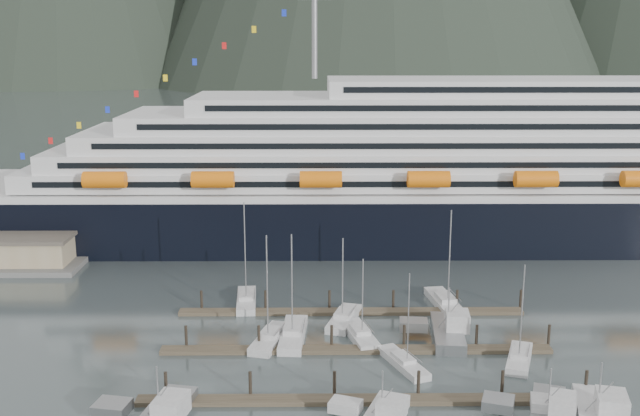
{
  "coord_description": "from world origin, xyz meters",
  "views": [
    {
      "loc": [
        -10.16,
        -82.52,
        37.84
      ],
      "look_at": [
        -9.29,
        22.0,
        13.75
      ],
      "focal_mm": 42.0,
      "sensor_mm": 36.0,
      "label": 1
    }
  ],
  "objects_px": {
    "sailboat_d": "(403,363)",
    "sailboat_a": "(270,339)",
    "cruise_ship": "(528,177)",
    "sailboat_b": "(293,335)",
    "trawler_c": "(546,416)",
    "trawler_d": "(596,416)",
    "sailboat_c": "(360,336)",
    "trawler_e": "(447,331)",
    "sailboat_e": "(246,301)",
    "sailboat_g": "(445,304)",
    "sailboat_h": "(519,359)",
    "sailboat_f": "(344,319)"
  },
  "relations": [
    {
      "from": "sailboat_b",
      "to": "sailboat_a",
      "type": "bearing_deg",
      "value": 116.89
    },
    {
      "from": "sailboat_c",
      "to": "sailboat_g",
      "type": "bearing_deg",
      "value": -61.63
    },
    {
      "from": "sailboat_f",
      "to": "trawler_c",
      "type": "xyz_separation_m",
      "value": [
        19.12,
        -27.26,
        0.43
      ]
    },
    {
      "from": "sailboat_g",
      "to": "sailboat_h",
      "type": "relative_size",
      "value": 1.17
    },
    {
      "from": "sailboat_e",
      "to": "cruise_ship",
      "type": "bearing_deg",
      "value": -59.02
    },
    {
      "from": "trawler_c",
      "to": "trawler_d",
      "type": "distance_m",
      "value": 4.86
    },
    {
      "from": "cruise_ship",
      "to": "trawler_c",
      "type": "bearing_deg",
      "value": -103.74
    },
    {
      "from": "trawler_c",
      "to": "trawler_e",
      "type": "xyz_separation_m",
      "value": [
        -6.17,
        21.79,
        0.09
      ]
    },
    {
      "from": "sailboat_d",
      "to": "trawler_d",
      "type": "height_order",
      "value": "sailboat_d"
    },
    {
      "from": "sailboat_e",
      "to": "trawler_c",
      "type": "height_order",
      "value": "sailboat_e"
    },
    {
      "from": "cruise_ship",
      "to": "sailboat_f",
      "type": "distance_m",
      "value": 56.85
    },
    {
      "from": "sailboat_d",
      "to": "sailboat_h",
      "type": "height_order",
      "value": "sailboat_h"
    },
    {
      "from": "cruise_ship",
      "to": "sailboat_b",
      "type": "relative_size",
      "value": 14.31
    },
    {
      "from": "trawler_c",
      "to": "trawler_e",
      "type": "bearing_deg",
      "value": 34.44
    },
    {
      "from": "sailboat_e",
      "to": "sailboat_f",
      "type": "height_order",
      "value": "sailboat_e"
    },
    {
      "from": "sailboat_b",
      "to": "sailboat_g",
      "type": "xyz_separation_m",
      "value": [
        21.46,
        11.4,
        -0.0
      ]
    },
    {
      "from": "sailboat_b",
      "to": "sailboat_h",
      "type": "bearing_deg",
      "value": -101.65
    },
    {
      "from": "sailboat_b",
      "to": "sailboat_f",
      "type": "relative_size",
      "value": 1.17
    },
    {
      "from": "sailboat_b",
      "to": "sailboat_h",
      "type": "relative_size",
      "value": 1.15
    },
    {
      "from": "sailboat_a",
      "to": "sailboat_b",
      "type": "bearing_deg",
      "value": -51.6
    },
    {
      "from": "cruise_ship",
      "to": "sailboat_g",
      "type": "distance_m",
      "value": 43.82
    },
    {
      "from": "sailboat_d",
      "to": "sailboat_a",
      "type": "bearing_deg",
      "value": 44.52
    },
    {
      "from": "sailboat_c",
      "to": "trawler_e",
      "type": "xyz_separation_m",
      "value": [
        11.15,
        0.09,
        0.53
      ]
    },
    {
      "from": "sailboat_b",
      "to": "trawler_c",
      "type": "relative_size",
      "value": 1.11
    },
    {
      "from": "sailboat_a",
      "to": "trawler_e",
      "type": "xyz_separation_m",
      "value": [
        22.53,
        1.24,
        0.5
      ]
    },
    {
      "from": "sailboat_c",
      "to": "trawler_c",
      "type": "bearing_deg",
      "value": -154.67
    },
    {
      "from": "sailboat_g",
      "to": "trawler_e",
      "type": "bearing_deg",
      "value": 163.42
    },
    {
      "from": "sailboat_g",
      "to": "sailboat_h",
      "type": "height_order",
      "value": "sailboat_g"
    },
    {
      "from": "sailboat_h",
      "to": "sailboat_b",
      "type": "bearing_deg",
      "value": 94.37
    },
    {
      "from": "sailboat_c",
      "to": "trawler_d",
      "type": "distance_m",
      "value": 31.25
    },
    {
      "from": "cruise_ship",
      "to": "trawler_c",
      "type": "relative_size",
      "value": 15.91
    },
    {
      "from": "cruise_ship",
      "to": "sailboat_g",
      "type": "height_order",
      "value": "cruise_ship"
    },
    {
      "from": "sailboat_c",
      "to": "sailboat_d",
      "type": "bearing_deg",
      "value": -164.09
    },
    {
      "from": "sailboat_a",
      "to": "sailboat_f",
      "type": "relative_size",
      "value": 1.18
    },
    {
      "from": "cruise_ship",
      "to": "sailboat_c",
      "type": "relative_size",
      "value": 18.45
    },
    {
      "from": "sailboat_d",
      "to": "sailboat_e",
      "type": "xyz_separation_m",
      "value": [
        -20.26,
        21.17,
        0.05
      ]
    },
    {
      "from": "sailboat_g",
      "to": "trawler_e",
      "type": "height_order",
      "value": "sailboat_g"
    },
    {
      "from": "sailboat_e",
      "to": "trawler_e",
      "type": "distance_m",
      "value": 29.74
    },
    {
      "from": "cruise_ship",
      "to": "sailboat_g",
      "type": "xyz_separation_m",
      "value": [
        -21.42,
        -36.42,
        -11.6
      ]
    },
    {
      "from": "sailboat_a",
      "to": "sailboat_d",
      "type": "xyz_separation_m",
      "value": [
        15.98,
        -7.08,
        -0.05
      ]
    },
    {
      "from": "sailboat_e",
      "to": "sailboat_f",
      "type": "xyz_separation_m",
      "value": [
        13.86,
        -7.38,
        -0.02
      ]
    },
    {
      "from": "sailboat_h",
      "to": "trawler_e",
      "type": "distance_m",
      "value": 10.46
    },
    {
      "from": "sailboat_c",
      "to": "trawler_d",
      "type": "xyz_separation_m",
      "value": [
        22.16,
        -22.02,
        0.52
      ]
    },
    {
      "from": "sailboat_d",
      "to": "sailboat_e",
      "type": "distance_m",
      "value": 29.31
    },
    {
      "from": "sailboat_g",
      "to": "trawler_d",
      "type": "xyz_separation_m",
      "value": [
        9.26,
        -33.49,
        0.49
      ]
    },
    {
      "from": "sailboat_c",
      "to": "sailboat_e",
      "type": "distance_m",
      "value": 20.32
    },
    {
      "from": "sailboat_c",
      "to": "sailboat_f",
      "type": "distance_m",
      "value": 5.85
    },
    {
      "from": "cruise_ship",
      "to": "sailboat_h",
      "type": "bearing_deg",
      "value": -105.98
    },
    {
      "from": "sailboat_h",
      "to": "trawler_e",
      "type": "bearing_deg",
      "value": 64.52
    },
    {
      "from": "cruise_ship",
      "to": "sailboat_a",
      "type": "xyz_separation_m",
      "value": [
        -45.72,
        -49.04,
        -11.6
      ]
    }
  ]
}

